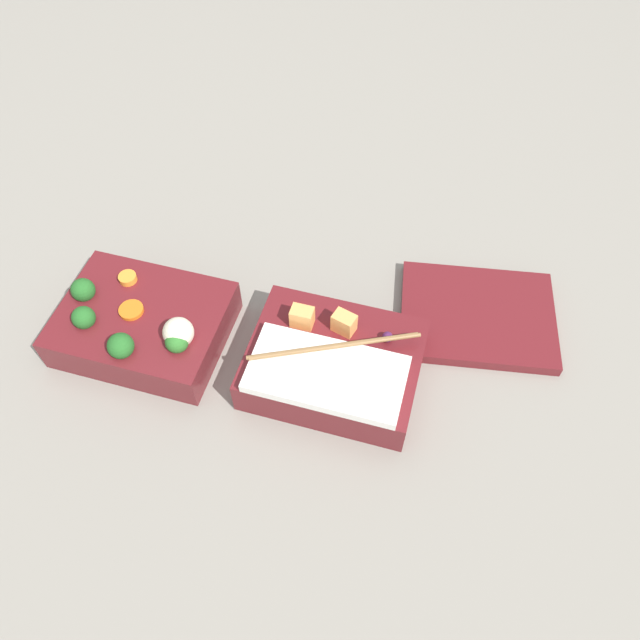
# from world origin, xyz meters

# --- Properties ---
(ground_plane) EXTENTS (3.00, 3.00, 0.00)m
(ground_plane) POSITION_xyz_m (0.00, 0.00, 0.00)
(ground_plane) COLOR gray
(bento_tray_vegetable) EXTENTS (0.20, 0.16, 0.08)m
(bento_tray_vegetable) POSITION_xyz_m (-0.13, -0.01, 0.03)
(bento_tray_vegetable) COLOR maroon
(bento_tray_vegetable) RESTS_ON ground_plane
(bento_tray_rice) EXTENTS (0.20, 0.16, 0.08)m
(bento_tray_rice) POSITION_xyz_m (0.11, -0.00, 0.03)
(bento_tray_rice) COLOR maroon
(bento_tray_rice) RESTS_ON ground_plane
(bento_lid) EXTENTS (0.22, 0.18, 0.02)m
(bento_lid) POSITION_xyz_m (0.27, 0.13, 0.01)
(bento_lid) COLOR maroon
(bento_lid) RESTS_ON ground_plane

